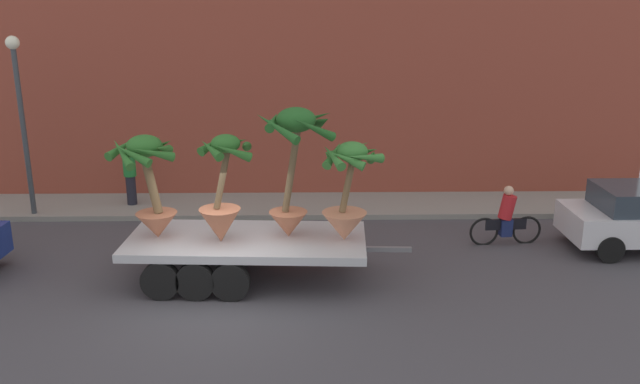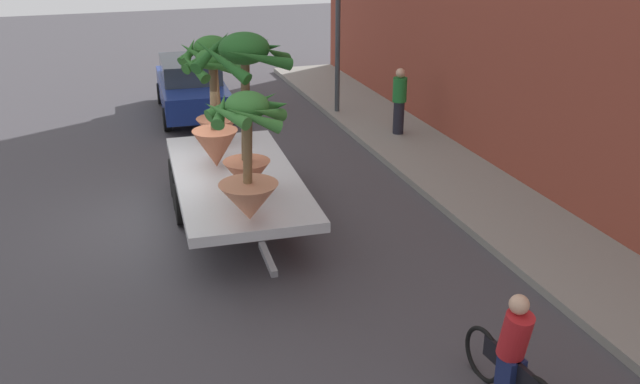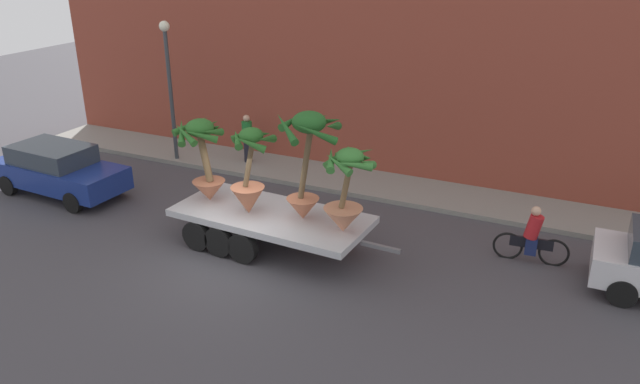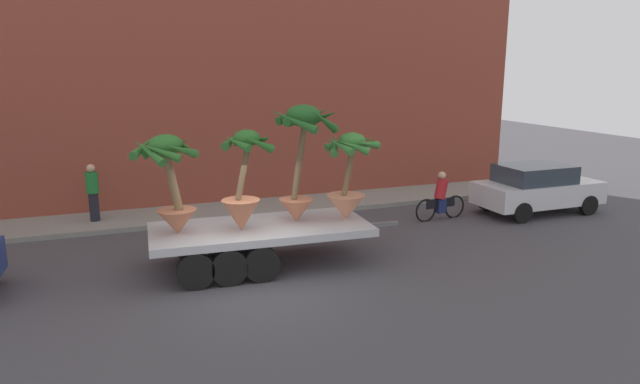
# 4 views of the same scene
# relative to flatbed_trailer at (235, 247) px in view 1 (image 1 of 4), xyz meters

# --- Properties ---
(ground_plane) EXTENTS (60.00, 60.00, 0.00)m
(ground_plane) POSITION_rel_flatbed_trailer_xyz_m (-0.21, -1.07, -0.75)
(ground_plane) COLOR #423F44
(sidewalk) EXTENTS (24.00, 2.20, 0.15)m
(sidewalk) POSITION_rel_flatbed_trailer_xyz_m (-0.21, 5.03, -0.67)
(sidewalk) COLOR gray
(sidewalk) RESTS_ON ground
(building_facade) EXTENTS (24.00, 1.20, 9.92)m
(building_facade) POSITION_rel_flatbed_trailer_xyz_m (-0.21, 6.73, 4.21)
(building_facade) COLOR brown
(building_facade) RESTS_ON ground
(flatbed_trailer) EXTENTS (6.15, 2.50, 0.98)m
(flatbed_trailer) POSITION_rel_flatbed_trailer_xyz_m (0.00, 0.00, 0.00)
(flatbed_trailer) COLOR #B7BABF
(flatbed_trailer) RESTS_ON ground
(potted_palm_rear) EXTENTS (1.49, 1.47, 2.24)m
(potted_palm_rear) POSITION_rel_flatbed_trailer_xyz_m (-1.74, 0.00, 1.43)
(potted_palm_rear) COLOR #B26647
(potted_palm_rear) RESTS_ON flatbed_trailer
(potted_palm_middle) EXTENTS (1.20, 1.21, 2.31)m
(potted_palm_middle) POSITION_rel_flatbed_trailer_xyz_m (-0.19, -0.28, 1.19)
(potted_palm_middle) COLOR #B26647
(potted_palm_middle) RESTS_ON flatbed_trailer
(potted_palm_front) EXTENTS (1.73, 1.73, 2.80)m
(potted_palm_front) POSITION_rel_flatbed_trailer_xyz_m (1.28, 0.02, 1.87)
(potted_palm_front) COLOR #B26647
(potted_palm_front) RESTS_ON flatbed_trailer
(potted_palm_extra) EXTENTS (1.33, 1.31, 2.13)m
(potted_palm_extra) POSITION_rel_flatbed_trailer_xyz_m (2.41, -0.21, 1.22)
(potted_palm_extra) COLOR tan
(potted_palm_extra) RESTS_ON flatbed_trailer
(cyclist) EXTENTS (1.84, 0.38, 1.54)m
(cyclist) POSITION_rel_flatbed_trailer_xyz_m (6.49, 2.03, -0.08)
(cyclist) COLOR black
(cyclist) RESTS_ON ground
(pedestrian_near_gate) EXTENTS (0.36, 0.36, 1.71)m
(pedestrian_near_gate) POSITION_rel_flatbed_trailer_xyz_m (-3.53, 5.03, 0.29)
(pedestrian_near_gate) COLOR black
(pedestrian_near_gate) RESTS_ON sidewalk
(street_lamp) EXTENTS (0.36, 0.36, 4.83)m
(street_lamp) POSITION_rel_flatbed_trailer_xyz_m (-6.05, 4.23, 2.48)
(street_lamp) COLOR #383D42
(street_lamp) RESTS_ON sidewalk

